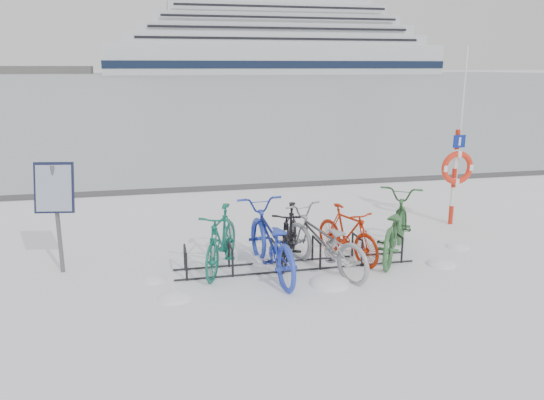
{
  "coord_description": "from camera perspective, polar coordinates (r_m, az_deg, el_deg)",
  "views": [
    {
      "loc": [
        -2.15,
        -8.0,
        3.23
      ],
      "look_at": [
        -0.27,
        0.6,
        1.01
      ],
      "focal_mm": 35.0,
      "sensor_mm": 36.0,
      "label": 1
    }
  ],
  "objects": [
    {
      "name": "bike_3",
      "position": [
        8.59,
        5.57,
        -4.23
      ],
      "size": [
        1.44,
        2.12,
        1.05
      ],
      "primitive_type": "imported",
      "rotation": [
        0.0,
        0.0,
        3.55
      ],
      "color": "gray",
      "rests_on": "ground"
    },
    {
      "name": "bike_1",
      "position": [
        8.45,
        -0.2,
        -4.13
      ],
      "size": [
        0.98,
        2.27,
        1.15
      ],
      "primitive_type": "imported",
      "rotation": [
        0.0,
        0.0,
        3.24
      ],
      "color": "#263DBD",
      "rests_on": "ground"
    },
    {
      "name": "info_board",
      "position": [
        8.91,
        -22.33,
        0.56
      ],
      "size": [
        0.63,
        0.32,
        1.8
      ],
      "rotation": [
        0.0,
        0.0,
        -0.17
      ],
      "color": "#595B5E",
      "rests_on": "ground"
    },
    {
      "name": "lifebuoy_station",
      "position": [
        11.51,
        19.26,
        3.29
      ],
      "size": [
        0.7,
        0.22,
        3.62
      ],
      "color": "red",
      "rests_on": "ground"
    },
    {
      "name": "ice_sheet",
      "position": [
        163.04,
        -11.9,
        12.73
      ],
      "size": [
        400.0,
        298.0,
        0.02
      ],
      "primitive_type": "cube",
      "color": "#A4AFB9",
      "rests_on": "ground"
    },
    {
      "name": "bike_5",
      "position": [
        9.48,
        13.1,
        -2.5
      ],
      "size": [
        1.83,
        2.23,
        1.14
      ],
      "primitive_type": "imported",
      "rotation": [
        0.0,
        0.0,
        2.56
      ],
      "color": "#326636",
      "rests_on": "ground"
    },
    {
      "name": "snow_drifts",
      "position": [
        8.73,
        5.41,
        -7.6
      ],
      "size": [
        5.89,
        2.09,
        0.22
      ],
      "color": "white",
      "rests_on": "ground"
    },
    {
      "name": "ground",
      "position": [
        8.89,
        2.53,
        -7.15
      ],
      "size": [
        900.0,
        900.0,
        0.0
      ],
      "primitive_type": "plane",
      "color": "white",
      "rests_on": "ground"
    },
    {
      "name": "bike_rack",
      "position": [
        8.83,
        2.54,
        -6.06
      ],
      "size": [
        4.0,
        0.48,
        0.46
      ],
      "color": "black",
      "rests_on": "ground"
    },
    {
      "name": "bike_4",
      "position": [
        9.21,
        8.11,
        -3.38
      ],
      "size": [
        0.96,
        1.64,
        0.95
      ],
      "primitive_type": "imported",
      "rotation": [
        0.0,
        0.0,
        0.35
      ],
      "color": "#B52207",
      "rests_on": "ground"
    },
    {
      "name": "bike_2",
      "position": [
        9.0,
        1.86,
        -3.53
      ],
      "size": [
        1.06,
        1.7,
        0.99
      ],
      "primitive_type": "imported",
      "rotation": [
        0.0,
        0.0,
        -0.4
      ],
      "color": "black",
      "rests_on": "ground"
    },
    {
      "name": "bike_0",
      "position": [
        8.67,
        -5.49,
        -4.04
      ],
      "size": [
        1.13,
        1.82,
        1.06
      ],
      "primitive_type": "imported",
      "rotation": [
        0.0,
        0.0,
        -0.39
      ],
      "color": "#115D4A",
      "rests_on": "ground"
    },
    {
      "name": "quay_edge",
      "position": [
        14.42,
        -3.48,
        1.4
      ],
      "size": [
        400.0,
        0.25,
        0.1
      ],
      "primitive_type": "cube",
      "color": "#3F3F42",
      "rests_on": "ground"
    },
    {
      "name": "cruise_ferry",
      "position": [
        230.07,
        0.27,
        16.46
      ],
      "size": [
        139.32,
        26.27,
        45.78
      ],
      "color": "silver",
      "rests_on": "ground"
    }
  ]
}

